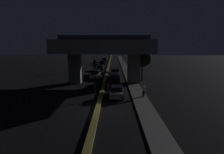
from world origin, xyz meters
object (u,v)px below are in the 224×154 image
at_px(traffic_light_left_of_median, 95,72).
at_px(motorcycle_white_filtering_mid, 108,85).
at_px(car_black_second, 114,78).
at_px(car_black_third_oncoming, 102,62).
at_px(street_lamp, 122,52).
at_px(car_grey_lead, 117,91).
at_px(pedestrian_on_sidewalk, 144,91).
at_px(car_silver_lead_oncoming, 95,74).
at_px(car_black_fourth_oncoming, 104,60).
at_px(car_taxi_yellow_third, 115,73).
at_px(motorcycle_black_filtering_near, 108,94).
at_px(car_black_second_oncoming, 100,68).

distance_m(traffic_light_left_of_median, motorcycle_white_filtering_mid, 6.46).
relative_size(car_black_second, car_black_third_oncoming, 1.03).
height_order(street_lamp, car_black_third_oncoming, street_lamp).
relative_size(car_grey_lead, pedestrian_on_sidewalk, 2.86).
bearing_deg(street_lamp, car_silver_lead_oncoming, -109.39).
xyz_separation_m(car_black_second, motorcycle_white_filtering_mid, (-1.00, -3.95, -0.34)).
relative_size(car_black_fourth_oncoming, motorcycle_white_filtering_mid, 2.27).
relative_size(car_black_second, pedestrian_on_sidewalk, 2.98).
distance_m(traffic_light_left_of_median, car_taxi_yellow_third, 15.51).
bearing_deg(street_lamp, motorcycle_black_filtering_near, -95.76).
height_order(car_black_fourth_oncoming, motorcycle_white_filtering_mid, car_black_fourth_oncoming).
height_order(car_black_second, car_silver_lead_oncoming, car_black_second).
xyz_separation_m(car_black_third_oncoming, car_black_fourth_oncoming, (0.24, 8.29, 0.19)).
distance_m(traffic_light_left_of_median, car_grey_lead, 4.08).
bearing_deg(car_grey_lead, street_lamp, -1.71).
distance_m(car_silver_lead_oncoming, motorcycle_black_filtering_near, 14.30).
bearing_deg(motorcycle_white_filtering_mid, traffic_light_left_of_median, 160.43).
distance_m(car_black_third_oncoming, pedestrian_on_sidewalk, 39.35).
height_order(car_black_second, motorcycle_black_filtering_near, car_black_second).
relative_size(car_grey_lead, car_black_second_oncoming, 1.05).
bearing_deg(street_lamp, car_grey_lead, -93.72).
height_order(car_black_second, car_black_second_oncoming, car_black_second).
bearing_deg(pedestrian_on_sidewalk, motorcycle_black_filtering_near, -174.30).
xyz_separation_m(car_silver_lead_oncoming, car_black_third_oncoming, (-0.14, 25.06, -0.12)).
height_order(car_grey_lead, car_black_third_oncoming, car_black_third_oncoming).
bearing_deg(car_black_second_oncoming, motorcycle_black_filtering_near, 8.81).
xyz_separation_m(traffic_light_left_of_median, car_silver_lead_oncoming, (-1.47, 14.38, -2.61)).
xyz_separation_m(street_lamp, car_black_third_oncoming, (-6.43, 7.17, -4.07)).
height_order(car_black_second_oncoming, motorcycle_white_filtering_mid, car_black_second_oncoming).
bearing_deg(motorcycle_black_filtering_near, car_grey_lead, -58.22).
bearing_deg(car_grey_lead, car_black_fourth_oncoming, 7.11).
bearing_deg(car_black_second, motorcycle_black_filtering_near, 174.15).
distance_m(car_grey_lead, car_black_fourth_oncoming, 46.84).
bearing_deg(car_grey_lead, car_black_third_oncoming, 8.55).
bearing_deg(car_black_second_oncoming, car_black_third_oncoming, -176.42).
relative_size(car_grey_lead, motorcycle_black_filtering_near, 2.32).
bearing_deg(motorcycle_black_filtering_near, car_silver_lead_oncoming, 15.47).
bearing_deg(car_black_fourth_oncoming, car_black_third_oncoming, -1.09).
height_order(car_black_second, motorcycle_white_filtering_mid, car_black_second).
bearing_deg(pedestrian_on_sidewalk, car_taxi_yellow_third, 104.75).
xyz_separation_m(car_black_second, car_black_fourth_oncoming, (-3.87, 38.22, 0.04)).
distance_m(car_silver_lead_oncoming, pedestrian_on_sidewalk, 15.59).
bearing_deg(pedestrian_on_sidewalk, car_black_fourth_oncoming, 99.35).
distance_m(car_black_second_oncoming, motorcycle_black_filtering_near, 25.24).
xyz_separation_m(motorcycle_black_filtering_near, pedestrian_on_sidewalk, (4.73, 0.47, 0.29)).
relative_size(car_black_third_oncoming, car_black_fourth_oncoming, 1.10).
relative_size(street_lamp, car_silver_lead_oncoming, 1.95).
bearing_deg(car_black_third_oncoming, car_black_second_oncoming, -0.64).
distance_m(car_black_second, car_black_third_oncoming, 30.21).
xyz_separation_m(car_taxi_yellow_third, car_black_second_oncoming, (-3.89, 10.41, -0.30)).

